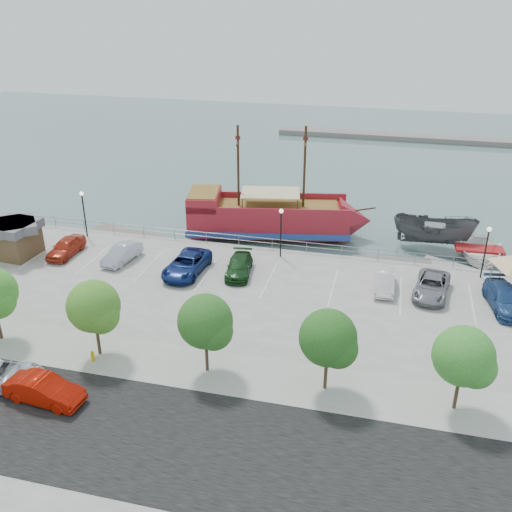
# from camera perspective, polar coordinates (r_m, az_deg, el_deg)

# --- Properties ---
(ground) EXTENTS (160.00, 160.00, 0.00)m
(ground) POSITION_cam_1_polar(r_m,az_deg,el_deg) (42.97, 0.65, -4.87)
(ground) COLOR #486867
(street) EXTENTS (100.00, 8.00, 0.04)m
(street) POSITION_cam_1_polar(r_m,az_deg,el_deg) (30.04, -6.77, -18.17)
(street) COLOR black
(street) RESTS_ON land_slab
(sidewalk) EXTENTS (100.00, 4.00, 0.05)m
(sidewalk) POSITION_cam_1_polar(r_m,az_deg,el_deg) (34.36, -3.27, -11.54)
(sidewalk) COLOR gray
(sidewalk) RESTS_ON land_slab
(seawall_railing) EXTENTS (50.00, 0.06, 1.00)m
(seawall_railing) POSITION_cam_1_polar(r_m,az_deg,el_deg) (49.08, 2.77, 1.13)
(seawall_railing) COLOR gray
(seawall_railing) RESTS_ON land_slab
(far_shore) EXTENTS (40.00, 3.00, 0.80)m
(far_shore) POSITION_cam_1_polar(r_m,az_deg,el_deg) (93.62, 14.80, 11.40)
(far_shore) COLOR slate
(far_shore) RESTS_ON ground
(pirate_ship) EXTENTS (17.77, 7.80, 11.04)m
(pirate_ship) POSITION_cam_1_polar(r_m,az_deg,el_deg) (53.94, 2.58, 3.80)
(pirate_ship) COLOR maroon
(pirate_ship) RESTS_ON ground
(patrol_boat) EXTENTS (7.53, 3.27, 2.85)m
(patrol_boat) POSITION_cam_1_polar(r_m,az_deg,el_deg) (54.03, 17.38, 2.17)
(patrol_boat) COLOR #484A4D
(patrol_boat) RESTS_ON ground
(speedboat) EXTENTS (5.42, 7.32, 1.46)m
(speedboat) POSITION_cam_1_polar(r_m,az_deg,el_deg) (53.03, 21.38, 0.29)
(speedboat) COLOR white
(speedboat) RESTS_ON ground
(dock_west) EXTENTS (7.93, 3.92, 0.44)m
(dock_west) POSITION_cam_1_polar(r_m,az_deg,el_deg) (55.54, -12.70, 2.01)
(dock_west) COLOR #6E655C
(dock_west) RESTS_ON ground
(dock_mid) EXTENTS (6.84, 2.85, 0.38)m
(dock_mid) POSITION_cam_1_polar(r_m,az_deg,el_deg) (50.18, 13.45, -0.70)
(dock_mid) COLOR slate
(dock_mid) RESTS_ON ground
(dock_east) EXTENTS (6.41, 4.15, 0.36)m
(dock_east) POSITION_cam_1_polar(r_m,az_deg,el_deg) (50.55, 19.56, -1.33)
(dock_east) COLOR gray
(dock_east) RESTS_ON ground
(shed) EXTENTS (4.00, 4.00, 3.00)m
(shed) POSITION_cam_1_polar(r_m,az_deg,el_deg) (51.83, -23.00, 1.69)
(shed) COLOR brown
(shed) RESTS_ON land_slab
(street_sedan) EXTENTS (4.62, 1.98, 1.48)m
(street_sedan) POSITION_cam_1_polar(r_m,az_deg,el_deg) (33.89, -20.42, -12.44)
(street_sedan) COLOR #B01304
(street_sedan) RESTS_ON street
(fire_hydrant) EXTENTS (0.24, 0.24, 0.70)m
(fire_hydrant) POSITION_cam_1_polar(r_m,az_deg,el_deg) (36.40, -16.02, -9.57)
(fire_hydrant) COLOR gold
(fire_hydrant) RESTS_ON sidewalk
(lamp_post_left) EXTENTS (0.36, 0.36, 4.28)m
(lamp_post_left) POSITION_cam_1_polar(r_m,az_deg,el_deg) (53.23, -16.89, 4.81)
(lamp_post_left) COLOR black
(lamp_post_left) RESTS_ON land_slab
(lamp_post_mid) EXTENTS (0.36, 0.36, 4.28)m
(lamp_post_mid) POSITION_cam_1_polar(r_m,az_deg,el_deg) (46.95, 2.51, 3.19)
(lamp_post_mid) COLOR black
(lamp_post_mid) RESTS_ON land_slab
(lamp_post_right) EXTENTS (0.36, 0.36, 4.28)m
(lamp_post_right) POSITION_cam_1_polar(r_m,az_deg,el_deg) (46.79, 22.08, 1.18)
(lamp_post_right) COLOR black
(lamp_post_right) RESTS_ON land_slab
(tree_c) EXTENTS (3.30, 3.20, 5.00)m
(tree_c) POSITION_cam_1_polar(r_m,az_deg,el_deg) (35.32, -15.77, -5.08)
(tree_c) COLOR #473321
(tree_c) RESTS_ON sidewalk
(tree_d) EXTENTS (3.30, 3.20, 5.00)m
(tree_d) POSITION_cam_1_polar(r_m,az_deg,el_deg) (32.67, -4.89, -6.77)
(tree_d) COLOR #473321
(tree_d) RESTS_ON sidewalk
(tree_e) EXTENTS (3.30, 3.20, 5.00)m
(tree_e) POSITION_cam_1_polar(r_m,az_deg,el_deg) (31.40, 7.45, -8.37)
(tree_e) COLOR #473321
(tree_e) RESTS_ON sidewalk
(tree_f) EXTENTS (3.30, 3.20, 5.00)m
(tree_f) POSITION_cam_1_polar(r_m,az_deg,el_deg) (31.66, 20.28, -9.62)
(tree_f) COLOR #473321
(tree_f) RESTS_ON sidewalk
(parked_car_a) EXTENTS (1.79, 4.35, 1.48)m
(parked_car_a) POSITION_cam_1_polar(r_m,az_deg,el_deg) (50.70, -18.47, 0.87)
(parked_car_a) COLOR #AD2D18
(parked_car_a) RESTS_ON land_slab
(parked_car_b) EXTENTS (2.10, 4.36, 1.38)m
(parked_car_b) POSITION_cam_1_polar(r_m,az_deg,el_deg) (48.28, -13.26, 0.23)
(parked_car_b) COLOR #A6A9BA
(parked_car_b) RESTS_ON land_slab
(parked_car_c) EXTENTS (2.84, 5.63, 1.53)m
(parked_car_c) POSITION_cam_1_polar(r_m,az_deg,el_deg) (45.36, -6.94, -0.82)
(parked_car_c) COLOR navy
(parked_car_c) RESTS_ON land_slab
(parked_car_d) EXTENTS (2.43, 4.76, 1.32)m
(parked_car_d) POSITION_cam_1_polar(r_m,az_deg,el_deg) (44.95, -1.70, -1.03)
(parked_car_d) COLOR #153B18
(parked_car_d) RESTS_ON land_slab
(parked_car_f) EXTENTS (1.53, 4.10, 1.34)m
(parked_car_f) POSITION_cam_1_polar(r_m,az_deg,el_deg) (43.71, 12.74, -2.50)
(parked_car_f) COLOR white
(parked_car_f) RESTS_ON land_slab
(parked_car_g) EXTENTS (3.06, 5.34, 1.40)m
(parked_car_g) POSITION_cam_1_polar(r_m,az_deg,el_deg) (43.85, 17.16, -2.90)
(parked_car_g) COLOR gray
(parked_car_g) RESTS_ON land_slab
(parked_car_h) EXTENTS (2.94, 5.46, 1.50)m
(parked_car_h) POSITION_cam_1_polar(r_m,az_deg,el_deg) (43.86, 23.64, -3.92)
(parked_car_h) COLOR navy
(parked_car_h) RESTS_ON land_slab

